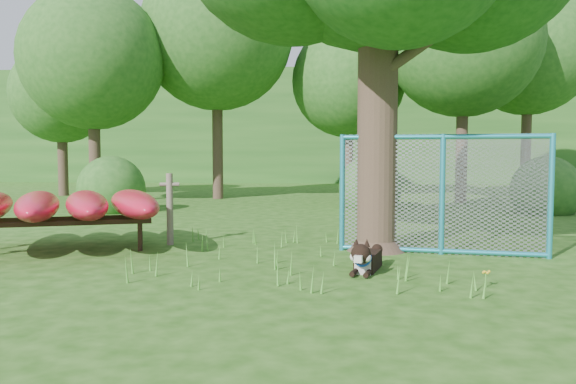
{
  "coord_description": "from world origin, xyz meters",
  "views": [
    {
      "loc": [
        0.8,
        -7.11,
        1.58
      ],
      "look_at": [
        0.2,
        1.2,
        1.0
      ],
      "focal_mm": 35.0,
      "sensor_mm": 36.0,
      "label": 1
    }
  ],
  "objects": [
    {
      "name": "bg_tree_a",
      "position": [
        -6.5,
        10.0,
        4.48
      ],
      "size": [
        4.4,
        4.4,
        6.7
      ],
      "color": "#3B2A20",
      "rests_on": "ground"
    },
    {
      "name": "wildflower_clump",
      "position": [
        2.65,
        -0.45,
        0.17
      ],
      "size": [
        0.09,
        0.1,
        0.21
      ],
      "rotation": [
        0.0,
        0.0,
        -0.24
      ],
      "color": "#509C33",
      "rests_on": "ground"
    },
    {
      "name": "shrub_right",
      "position": [
        6.5,
        8.0,
        0.0
      ],
      "size": [
        1.8,
        1.8,
        1.8
      ],
      "primitive_type": "sphere",
      "color": "#23561B",
      "rests_on": "ground"
    },
    {
      "name": "kayak_rack",
      "position": [
        -3.48,
        1.62,
        0.74
      ],
      "size": [
        3.88,
        3.49,
        0.96
      ],
      "rotation": [
        0.0,
        0.0,
        0.32
      ],
      "color": "black",
      "rests_on": "ground"
    },
    {
      "name": "ground",
      "position": [
        0.0,
        0.0,
        0.0
      ],
      "size": [
        80.0,
        80.0,
        0.0
      ],
      "primitive_type": "plane",
      "color": "#1C460E",
      "rests_on": "ground"
    },
    {
      "name": "bg_tree_e",
      "position": [
        8.0,
        14.0,
        5.23
      ],
      "size": [
        4.6,
        4.6,
        7.55
      ],
      "color": "#3B2A20",
      "rests_on": "ground"
    },
    {
      "name": "wooded_hillside",
      "position": [
        0.0,
        28.0,
        3.0
      ],
      "size": [
        80.0,
        12.0,
        6.0
      ],
      "primitive_type": "cube",
      "color": "#23561B",
      "rests_on": "ground"
    },
    {
      "name": "husky_dog",
      "position": [
        1.3,
        0.31,
        0.17
      ],
      "size": [
        0.5,
        1.08,
        0.49
      ],
      "rotation": [
        0.0,
        0.0,
        -0.27
      ],
      "color": "black",
      "rests_on": "ground"
    },
    {
      "name": "bg_tree_d",
      "position": [
        5.0,
        11.0,
        5.08
      ],
      "size": [
        4.8,
        4.8,
        7.5
      ],
      "color": "#3B2A20",
      "rests_on": "ground"
    },
    {
      "name": "shrub_left",
      "position": [
        -5.0,
        7.5,
        0.0
      ],
      "size": [
        1.8,
        1.8,
        1.8
      ],
      "primitive_type": "sphere",
      "color": "#23561B",
      "rests_on": "ground"
    },
    {
      "name": "bg_tree_c",
      "position": [
        1.5,
        13.0,
        4.11
      ],
      "size": [
        4.0,
        4.0,
        6.12
      ],
      "color": "#3B2A20",
      "rests_on": "ground"
    },
    {
      "name": "wooden_post",
      "position": [
        -1.91,
        2.3,
        0.65
      ],
      "size": [
        0.34,
        0.13,
        1.23
      ],
      "rotation": [
        0.0,
        0.0,
        0.17
      ],
      "color": "#64574B",
      "rests_on": "ground"
    },
    {
      "name": "bg_tree_f",
      "position": [
        -9.0,
        13.0,
        3.73
      ],
      "size": [
        3.6,
        3.6,
        5.55
      ],
      "color": "#3B2A20",
      "rests_on": "ground"
    },
    {
      "name": "shrub_mid",
      "position": [
        2.0,
        9.0,
        0.0
      ],
      "size": [
        1.8,
        1.8,
        1.8
      ],
      "primitive_type": "sphere",
      "color": "#23561B",
      "rests_on": "ground"
    },
    {
      "name": "bg_tree_b",
      "position": [
        -3.0,
        12.0,
        5.61
      ],
      "size": [
        5.2,
        5.2,
        8.22
      ],
      "color": "#3B2A20",
      "rests_on": "ground"
    },
    {
      "name": "fence_section",
      "position": [
        2.56,
        1.71,
        0.94
      ],
      "size": [
        3.17,
        0.62,
        3.12
      ],
      "rotation": [
        0.0,
        0.0,
        -0.17
      ],
      "color": "teal",
      "rests_on": "ground"
    }
  ]
}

